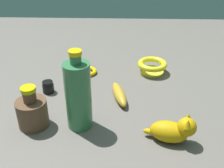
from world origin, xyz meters
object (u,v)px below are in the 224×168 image
banana (119,94)px  bottle_tall (78,95)px  cat_figurine (174,130)px  nail_polish_jar (48,87)px  bangle (87,71)px  bowl (152,66)px  bottle_short (32,112)px

banana → bottle_tall: bearing=127.8°
cat_figurine → nail_polish_jar: (-0.25, -0.42, -0.02)m
bangle → bowl: bearing=93.3°
cat_figurine → bangle: (-0.40, -0.29, -0.03)m
cat_figurine → bowl: cat_figurine is taller
bottle_tall → nail_polish_jar: bottle_tall is taller
bowl → nail_polish_jar: (0.17, -0.40, -0.01)m
banana → nail_polish_jar: (-0.04, -0.26, 0.00)m
bowl → bottle_tall: bearing=-35.7°
banana → nail_polish_jar: size_ratio=3.50×
banana → bangle: 0.23m
banana → bangle: bearing=22.4°
bottle_tall → banana: bearing=141.8°
cat_figurine → bangle: 0.50m
bangle → nail_polish_jar: size_ratio=1.91×
bottle_short → nail_polish_jar: 0.19m
bottle_tall → bottle_short: bearing=-88.0°
cat_figurine → bottle_short: bearing=-98.0°
cat_figurine → bottle_tall: (-0.06, -0.27, 0.07)m
banana → cat_figurine: (0.21, 0.16, 0.02)m
bangle → bowl: (-0.02, 0.27, 0.02)m
banana → bowl: (-0.20, 0.14, 0.01)m
banana → bottle_tall: 0.21m
bottle_short → nail_polish_jar: (-0.19, -0.00, -0.03)m
banana → bowl: size_ratio=1.27×
banana → bottle_short: bottle_short is taller
bottle_tall → bangle: 0.35m
bottle_tall → bowl: bearing=144.3°
bangle → bowl: 0.27m
bottle_tall → bottle_short: 0.15m
bottle_tall → bowl: bottle_tall is taller
banana → bottle_short: (0.16, -0.26, 0.03)m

